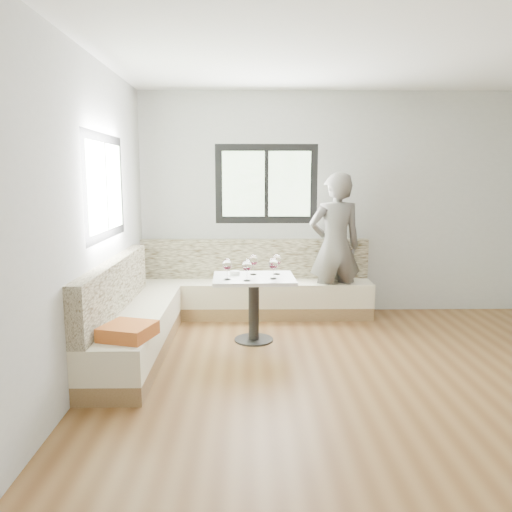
{
  "coord_description": "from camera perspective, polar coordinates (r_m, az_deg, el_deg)",
  "views": [
    {
      "loc": [
        -1.13,
        -3.9,
        1.76
      ],
      "look_at": [
        -1.05,
        1.36,
        0.91
      ],
      "focal_mm": 35.0,
      "sensor_mm": 36.0,
      "label": 1
    }
  ],
  "objects": [
    {
      "name": "room",
      "position": [
        4.13,
        13.93,
        4.12
      ],
      "size": [
        5.01,
        5.01,
        2.81
      ],
      "color": "brown",
      "rests_on": "ground"
    },
    {
      "name": "banquette",
      "position": [
        5.72,
        -5.46,
        -5.29
      ],
      "size": [
        2.9,
        2.8,
        0.95
      ],
      "color": "#977248",
      "rests_on": "ground"
    },
    {
      "name": "table",
      "position": [
        5.3,
        -0.26,
        -4.24
      ],
      "size": [
        0.87,
        0.69,
        0.7
      ],
      "rotation": [
        0.0,
        0.0,
        0.03
      ],
      "color": "black",
      "rests_on": "ground"
    },
    {
      "name": "person",
      "position": [
        6.17,
        9.02,
        1.07
      ],
      "size": [
        0.72,
        0.53,
        1.8
      ],
      "primitive_type": "imported",
      "rotation": [
        0.0,
        0.0,
        3.31
      ],
      "color": "#5D5953",
      "rests_on": "ground"
    },
    {
      "name": "olive_ramekin",
      "position": [
        5.36,
        -2.43,
        -1.94
      ],
      "size": [
        0.11,
        0.11,
        0.04
      ],
      "color": "white",
      "rests_on": "table"
    },
    {
      "name": "wine_glass_a",
      "position": [
        5.1,
        -3.31,
        -1.04
      ],
      "size": [
        0.1,
        0.1,
        0.22
      ],
      "color": "white",
      "rests_on": "table"
    },
    {
      "name": "wine_glass_b",
      "position": [
        5.03,
        -1.05,
        -1.16
      ],
      "size": [
        0.1,
        0.1,
        0.22
      ],
      "color": "white",
      "rests_on": "table"
    },
    {
      "name": "wine_glass_c",
      "position": [
        5.13,
        1.99,
        -0.95
      ],
      "size": [
        0.1,
        0.1,
        0.22
      ],
      "color": "white",
      "rests_on": "table"
    },
    {
      "name": "wine_glass_d",
      "position": [
        5.35,
        -0.31,
        -0.54
      ],
      "size": [
        0.1,
        0.1,
        0.22
      ],
      "color": "white",
      "rests_on": "table"
    },
    {
      "name": "wine_glass_e",
      "position": [
        5.37,
        2.4,
        -0.51
      ],
      "size": [
        0.1,
        0.1,
        0.22
      ],
      "color": "white",
      "rests_on": "table"
    }
  ]
}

